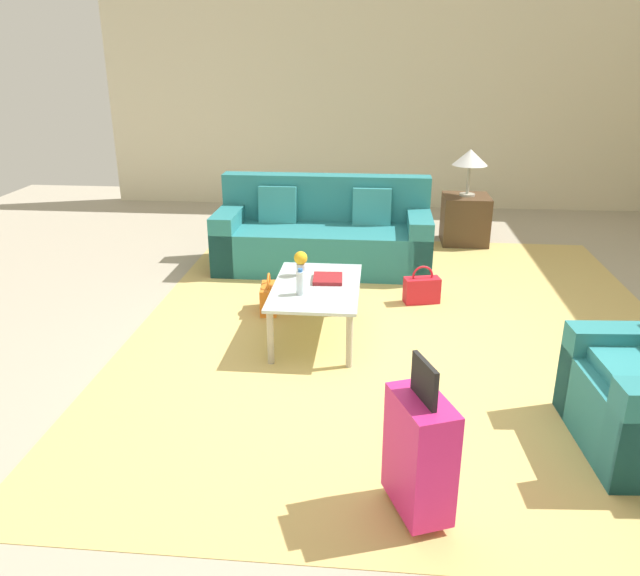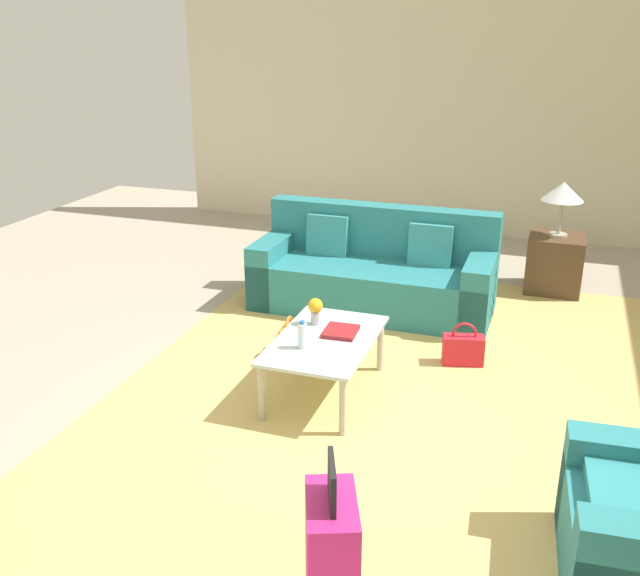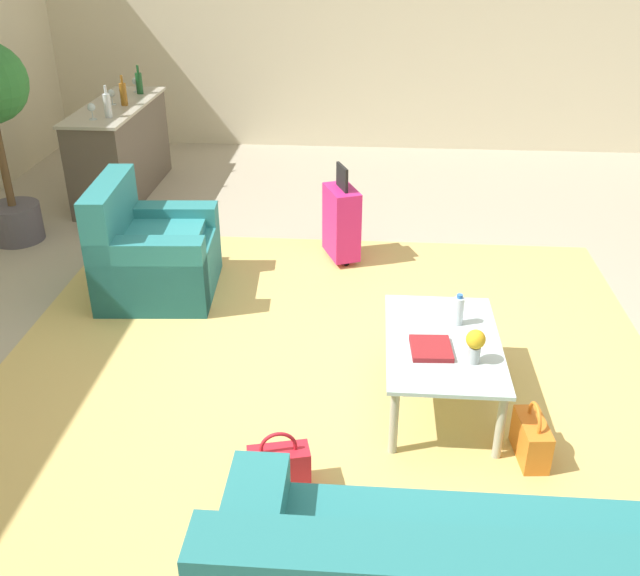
{
  "view_description": "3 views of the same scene",
  "coord_description": "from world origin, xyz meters",
  "px_view_note": "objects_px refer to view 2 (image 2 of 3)",
  "views": [
    {
      "loc": [
        4.16,
        -0.04,
        2.17
      ],
      "look_at": [
        0.19,
        -0.42,
        0.65
      ],
      "focal_mm": 35.0,
      "sensor_mm": 36.0,
      "label": 1
    },
    {
      "loc": [
        4.0,
        0.97,
        2.57
      ],
      "look_at": [
        0.2,
        -0.33,
        1.06
      ],
      "focal_mm": 40.0,
      "sensor_mm": 36.0,
      "label": 2
    },
    {
      "loc": [
        -4.03,
        -0.04,
        2.68
      ],
      "look_at": [
        -0.76,
        0.21,
        0.95
      ],
      "focal_mm": 40.0,
      "sensor_mm": 36.0,
      "label": 3
    }
  ],
  "objects_px": {
    "side_table": "(554,263)",
    "table_lamp": "(563,193)",
    "water_bottle": "(302,335)",
    "suitcase_magenta": "(331,557)",
    "flower_vase": "(315,309)",
    "coffee_table": "(325,345)",
    "coffee_table_book": "(341,331)",
    "couch": "(375,275)",
    "handbag_red": "(463,349)",
    "handbag_orange": "(289,342)"
  },
  "relations": [
    {
      "from": "water_bottle",
      "to": "table_lamp",
      "type": "bearing_deg",
      "value": 151.93
    },
    {
      "from": "coffee_table",
      "to": "flower_vase",
      "type": "relative_size",
      "value": 5.31
    },
    {
      "from": "water_bottle",
      "to": "handbag_orange",
      "type": "bearing_deg",
      "value": -151.64
    },
    {
      "from": "water_bottle",
      "to": "flower_vase",
      "type": "relative_size",
      "value": 1.0
    },
    {
      "from": "water_bottle",
      "to": "side_table",
      "type": "height_order",
      "value": "water_bottle"
    },
    {
      "from": "handbag_red",
      "to": "handbag_orange",
      "type": "height_order",
      "value": "same"
    },
    {
      "from": "flower_vase",
      "to": "handbag_orange",
      "type": "bearing_deg",
      "value": -129.42
    },
    {
      "from": "coffee_table",
      "to": "suitcase_magenta",
      "type": "relative_size",
      "value": 1.28
    },
    {
      "from": "water_bottle",
      "to": "flower_vase",
      "type": "bearing_deg",
      "value": -173.21
    },
    {
      "from": "flower_vase",
      "to": "handbag_red",
      "type": "xyz_separation_m",
      "value": [
        -0.59,
        1.04,
        -0.44
      ]
    },
    {
      "from": "flower_vase",
      "to": "suitcase_magenta",
      "type": "height_order",
      "value": "suitcase_magenta"
    },
    {
      "from": "coffee_table",
      "to": "handbag_red",
      "type": "xyz_separation_m",
      "value": [
        -0.81,
        0.89,
        -0.26
      ]
    },
    {
      "from": "flower_vase",
      "to": "side_table",
      "type": "height_order",
      "value": "flower_vase"
    },
    {
      "from": "coffee_table",
      "to": "handbag_orange",
      "type": "xyz_separation_m",
      "value": [
        -0.48,
        -0.47,
        -0.26
      ]
    },
    {
      "from": "table_lamp",
      "to": "handbag_orange",
      "type": "relative_size",
      "value": 1.51
    },
    {
      "from": "coffee_table",
      "to": "handbag_orange",
      "type": "distance_m",
      "value": 0.72
    },
    {
      "from": "flower_vase",
      "to": "handbag_red",
      "type": "bearing_deg",
      "value": 119.77
    },
    {
      "from": "water_bottle",
      "to": "side_table",
      "type": "relative_size",
      "value": 0.36
    },
    {
      "from": "water_bottle",
      "to": "suitcase_magenta",
      "type": "distance_m",
      "value": 1.98
    },
    {
      "from": "table_lamp",
      "to": "suitcase_magenta",
      "type": "xyz_separation_m",
      "value": [
        4.8,
        -0.8,
        -0.65
      ]
    },
    {
      "from": "coffee_table_book",
      "to": "flower_vase",
      "type": "relative_size",
      "value": 1.26
    },
    {
      "from": "water_bottle",
      "to": "table_lamp",
      "type": "relative_size",
      "value": 0.38
    },
    {
      "from": "handbag_red",
      "to": "coffee_table",
      "type": "bearing_deg",
      "value": -47.47
    },
    {
      "from": "suitcase_magenta",
      "to": "handbag_red",
      "type": "distance_m",
      "value": 2.83
    },
    {
      "from": "side_table",
      "to": "flower_vase",
      "type": "bearing_deg",
      "value": -32.6
    },
    {
      "from": "flower_vase",
      "to": "table_lamp",
      "type": "height_order",
      "value": "table_lamp"
    },
    {
      "from": "flower_vase",
      "to": "handbag_orange",
      "type": "distance_m",
      "value": 0.6
    },
    {
      "from": "suitcase_magenta",
      "to": "couch",
      "type": "bearing_deg",
      "value": -168.1
    },
    {
      "from": "couch",
      "to": "coffee_table",
      "type": "height_order",
      "value": "couch"
    },
    {
      "from": "side_table",
      "to": "table_lamp",
      "type": "height_order",
      "value": "table_lamp"
    },
    {
      "from": "side_table",
      "to": "table_lamp",
      "type": "relative_size",
      "value": 1.06
    },
    {
      "from": "table_lamp",
      "to": "flower_vase",
      "type": "bearing_deg",
      "value": -32.6
    },
    {
      "from": "side_table",
      "to": "handbag_red",
      "type": "relative_size",
      "value": 1.6
    },
    {
      "from": "flower_vase",
      "to": "table_lamp",
      "type": "bearing_deg",
      "value": 147.4
    },
    {
      "from": "coffee_table",
      "to": "handbag_orange",
      "type": "bearing_deg",
      "value": -135.82
    },
    {
      "from": "couch",
      "to": "flower_vase",
      "type": "bearing_deg",
      "value": -1.82
    },
    {
      "from": "coffee_table",
      "to": "table_lamp",
      "type": "distance_m",
      "value": 3.24
    },
    {
      "from": "suitcase_magenta",
      "to": "flower_vase",
      "type": "bearing_deg",
      "value": -159.05
    },
    {
      "from": "flower_vase",
      "to": "handbag_orange",
      "type": "height_order",
      "value": "flower_vase"
    },
    {
      "from": "side_table",
      "to": "couch",
      "type": "bearing_deg",
      "value": -57.9
    },
    {
      "from": "flower_vase",
      "to": "suitcase_magenta",
      "type": "xyz_separation_m",
      "value": [
        2.22,
        0.85,
        -0.21
      ]
    },
    {
      "from": "coffee_table",
      "to": "coffee_table_book",
      "type": "distance_m",
      "value": 0.16
    },
    {
      "from": "coffee_table",
      "to": "suitcase_magenta",
      "type": "xyz_separation_m",
      "value": [
        2.0,
        0.7,
        -0.03
      ]
    },
    {
      "from": "water_bottle",
      "to": "handbag_red",
      "type": "height_order",
      "value": "water_bottle"
    },
    {
      "from": "couch",
      "to": "side_table",
      "type": "distance_m",
      "value": 1.89
    },
    {
      "from": "side_table",
      "to": "suitcase_magenta",
      "type": "height_order",
      "value": "suitcase_magenta"
    },
    {
      "from": "couch",
      "to": "coffee_table",
      "type": "xyz_separation_m",
      "value": [
        1.8,
        0.1,
        0.07
      ]
    },
    {
      "from": "side_table",
      "to": "table_lamp",
      "type": "xyz_separation_m",
      "value": [
        -0.0,
        0.0,
        0.72
      ]
    },
    {
      "from": "table_lamp",
      "to": "handbag_orange",
      "type": "xyz_separation_m",
      "value": [
        2.32,
        -1.97,
        -0.88
      ]
    },
    {
      "from": "handbag_orange",
      "to": "water_bottle",
      "type": "bearing_deg",
      "value": 28.36
    }
  ]
}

